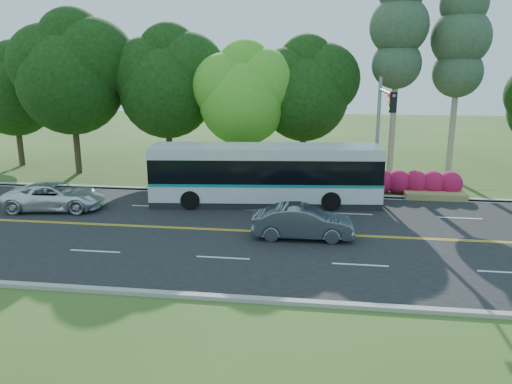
# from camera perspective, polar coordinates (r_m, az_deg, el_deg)

# --- Properties ---
(ground) EXTENTS (120.00, 120.00, 0.00)m
(ground) POSITION_cam_1_polar(r_m,az_deg,el_deg) (23.70, -0.93, -4.50)
(ground) COLOR #304D19
(ground) RESTS_ON ground
(road) EXTENTS (60.00, 14.00, 0.02)m
(road) POSITION_cam_1_polar(r_m,az_deg,el_deg) (23.70, -0.93, -4.48)
(road) COLOR black
(road) RESTS_ON ground
(curb_north) EXTENTS (60.00, 0.30, 0.15)m
(curb_north) POSITION_cam_1_polar(r_m,az_deg,el_deg) (30.48, 1.10, -0.07)
(curb_north) COLOR #9B968C
(curb_north) RESTS_ON ground
(curb_south) EXTENTS (60.00, 0.30, 0.15)m
(curb_south) POSITION_cam_1_polar(r_m,az_deg,el_deg) (17.16, -4.60, -11.90)
(curb_south) COLOR #9B968C
(curb_south) RESTS_ON ground
(grass_verge) EXTENTS (60.00, 4.00, 0.10)m
(grass_verge) POSITION_cam_1_polar(r_m,az_deg,el_deg) (32.27, 1.48, 0.69)
(grass_verge) COLOR #304D19
(grass_verge) RESTS_ON ground
(lane_markings) EXTENTS (57.60, 13.82, 0.00)m
(lane_markings) POSITION_cam_1_polar(r_m,az_deg,el_deg) (23.71, -1.15, -4.44)
(lane_markings) COLOR gold
(lane_markings) RESTS_ON road
(tree_row) EXTENTS (44.70, 9.10, 13.84)m
(tree_row) POSITION_cam_1_polar(r_m,az_deg,el_deg) (35.37, -6.41, 12.74)
(tree_row) COLOR #322516
(tree_row) RESTS_ON ground
(bougainvillea_hedge) EXTENTS (9.50, 2.25, 1.50)m
(bougainvillea_hedge) POSITION_cam_1_polar(r_m,az_deg,el_deg) (31.34, 14.48, 1.08)
(bougainvillea_hedge) COLOR maroon
(bougainvillea_hedge) RESTS_ON ground
(traffic_signal) EXTENTS (0.42, 6.10, 7.00)m
(traffic_signal) POSITION_cam_1_polar(r_m,az_deg,el_deg) (27.91, 14.20, 7.77)
(traffic_signal) COLOR gray
(traffic_signal) RESTS_ON ground
(transit_bus) EXTENTS (12.87, 4.05, 3.31)m
(transit_bus) POSITION_cam_1_polar(r_m,az_deg,el_deg) (27.85, 1.04, 1.90)
(transit_bus) COLOR silver
(transit_bus) RESTS_ON road
(sedan) EXTENTS (4.59, 1.72, 1.50)m
(sedan) POSITION_cam_1_polar(r_m,az_deg,el_deg) (22.63, 5.36, -3.44)
(sedan) COLOR slate
(sedan) RESTS_ON road
(suv) EXTENTS (5.49, 3.08, 1.45)m
(suv) POSITION_cam_1_polar(r_m,az_deg,el_deg) (29.09, -21.95, -0.46)
(suv) COLOR white
(suv) RESTS_ON road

